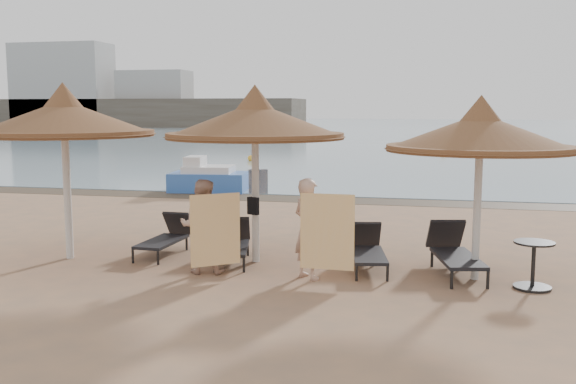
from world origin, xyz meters
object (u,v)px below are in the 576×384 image
person_right (308,221)px  side_table (533,267)px  lounger_far_left (167,236)px  person_left (202,219)px  lounger_near_right (368,249)px  lounger_far_right (454,251)px  palapa_right (480,133)px  pedal_boat (208,178)px  palapa_left (64,119)px  palapa_center (255,121)px  lounger_near_left (233,242)px

person_right → side_table: bearing=-140.0°
lounger_far_left → person_left: (1.17, -1.20, 0.59)m
lounger_near_right → lounger_far_right: size_ratio=0.89×
palapa_right → person_left: (-4.44, -0.55, -1.44)m
person_left → pedal_boat: person_left is taller
lounger_far_left → person_left: size_ratio=0.90×
palapa_left → palapa_right: (7.20, 0.11, -0.20)m
lounger_far_right → pedal_boat: size_ratio=0.73×
palapa_left → palapa_right: palapa_left is taller
lounger_far_left → side_table: bearing=-6.7°
palapa_center → lounger_far_right: size_ratio=1.66×
lounger_near_left → lounger_far_right: bearing=-13.7°
side_table → person_right: person_right is taller
palapa_right → palapa_left: bearing=-179.2°
lounger_near_right → person_left: bearing=-171.2°
palapa_left → lounger_near_right: palapa_left is taller
lounger_near_left → person_left: 1.14m
palapa_center → palapa_right: (3.78, -0.39, -0.16)m
palapa_right → side_table: bearing=-23.9°
palapa_right → lounger_near_right: palapa_right is taller
lounger_near_right → side_table: size_ratio=2.33×
person_right → lounger_near_right: bearing=-96.4°
lounger_near_left → lounger_near_right: 2.44m
palapa_left → palapa_right: 7.20m
lounger_far_right → person_left: 4.25m
palapa_right → lounger_near_right: 2.72m
side_table → pedal_boat: size_ratio=0.28×
lounger_far_left → side_table: size_ratio=2.26×
palapa_center → side_table: 5.15m
pedal_boat → lounger_far_left: bearing=-81.8°
palapa_left → pedal_boat: size_ratio=1.22×
palapa_right → person_right: size_ratio=1.56×
pedal_boat → person_left: bearing=-77.4°
palapa_left → lounger_near_left: 3.76m
side_table → pedal_boat: pedal_boat is taller
lounger_far_left → lounger_near_right: (3.83, -0.27, 0.00)m
side_table → person_left: size_ratio=0.40×
side_table → person_right: (-3.47, -0.17, 0.61)m
lounger_near_right → person_left: 2.89m
side_table → pedal_boat: 13.25m
lounger_near_left → pedal_boat: pedal_boat is taller
palapa_left → lounger_near_left: bearing=9.7°
palapa_right → lounger_near_left: palapa_right is taller
palapa_right → person_left: 4.70m
lounger_near_right → side_table: side_table is taller
side_table → palapa_left: bearing=178.1°
lounger_far_left → lounger_near_right: lounger_near_right is taller
palapa_center → lounger_near_right: size_ratio=1.87×
lounger_far_right → pedal_boat: (-7.65, 9.17, 0.06)m
palapa_center → pedal_boat: size_ratio=1.20×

